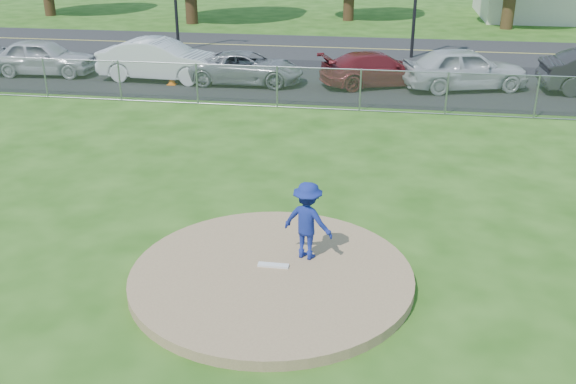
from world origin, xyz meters
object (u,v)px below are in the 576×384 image
(parked_car_silver, at_px, (43,57))
(parked_car_darkred, at_px, (377,69))
(parked_car_pearl, at_px, (465,68))
(traffic_cone, at_px, (172,77))
(parked_car_white, at_px, (161,60))
(parked_car_gray, at_px, (247,68))
(pitcher, at_px, (308,221))

(parked_car_silver, bearing_deg, parked_car_darkred, -92.31)
(parked_car_darkred, relative_size, parked_car_pearl, 0.96)
(traffic_cone, xyz_separation_m, parked_car_darkred, (8.39, 1.19, 0.37))
(parked_car_white, distance_m, parked_car_gray, 3.72)
(traffic_cone, distance_m, parked_car_white, 1.15)
(pitcher, xyz_separation_m, parked_car_gray, (-4.48, 14.73, -0.33))
(parked_car_silver, relative_size, parked_car_darkred, 0.96)
(parked_car_gray, relative_size, parked_car_darkred, 0.99)
(parked_car_white, height_order, parked_car_darkred, parked_car_white)
(pitcher, height_order, parked_car_pearl, pitcher)
(pitcher, distance_m, parked_car_white, 16.89)
(parked_car_silver, height_order, parked_car_darkred, parked_car_silver)
(parked_car_silver, xyz_separation_m, parked_car_white, (5.44, -0.14, 0.08))
(pitcher, relative_size, parked_car_white, 0.30)
(parked_car_gray, bearing_deg, pitcher, -163.88)
(pitcher, height_order, parked_car_white, pitcher)
(parked_car_pearl, bearing_deg, parked_car_silver, 74.25)
(parked_car_white, distance_m, parked_car_pearl, 12.55)
(parked_car_pearl, bearing_deg, parked_car_gray, 76.18)
(parked_car_silver, distance_m, parked_car_gray, 9.16)
(traffic_cone, height_order, parked_car_pearl, parked_car_pearl)
(parked_car_pearl, bearing_deg, pitcher, 147.45)
(parked_car_gray, height_order, parked_car_pearl, parked_car_pearl)
(parked_car_gray, relative_size, parked_car_pearl, 0.95)
(parked_car_white, bearing_deg, parked_car_silver, 91.41)
(parked_car_white, bearing_deg, parked_car_pearl, -85.31)
(traffic_cone, distance_m, parked_car_darkred, 8.48)
(parked_car_gray, xyz_separation_m, parked_car_pearl, (8.83, 0.42, 0.19))
(parked_car_silver, height_order, parked_car_gray, parked_car_silver)
(traffic_cone, bearing_deg, parked_car_pearl, 5.46)
(parked_car_silver, bearing_deg, parked_car_gray, -94.58)
(parked_car_gray, distance_m, parked_car_pearl, 8.84)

